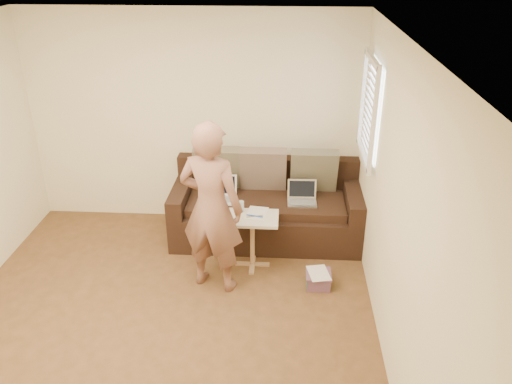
# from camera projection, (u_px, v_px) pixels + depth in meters

# --- Properties ---
(floor) EXTENTS (4.50, 4.50, 0.00)m
(floor) POSITION_uv_depth(u_px,v_px,m) (160.00, 333.00, 4.74)
(floor) COLOR #4E381D
(floor) RESTS_ON ground
(ceiling) EXTENTS (4.50, 4.50, 0.00)m
(ceiling) POSITION_uv_depth(u_px,v_px,m) (129.00, 43.00, 3.59)
(ceiling) COLOR white
(ceiling) RESTS_ON wall_back
(wall_back) EXTENTS (4.00, 0.00, 4.00)m
(wall_back) POSITION_uv_depth(u_px,v_px,m) (194.00, 120.00, 6.18)
(wall_back) COLOR #F1E9BC
(wall_back) RESTS_ON ground
(wall_right) EXTENTS (0.00, 4.50, 4.50)m
(wall_right) POSITION_uv_depth(u_px,v_px,m) (397.00, 215.00, 4.05)
(wall_right) COLOR #F1E9BC
(wall_right) RESTS_ON ground
(window_blinds) EXTENTS (0.12, 0.88, 1.08)m
(window_blinds) POSITION_uv_depth(u_px,v_px,m) (370.00, 109.00, 5.22)
(window_blinds) COLOR white
(window_blinds) RESTS_ON wall_right
(sofa) EXTENTS (2.20, 0.95, 0.85)m
(sofa) POSITION_uv_depth(u_px,v_px,m) (266.00, 205.00, 6.09)
(sofa) COLOR black
(sofa) RESTS_ON ground
(pillow_left) EXTENTS (0.55, 0.29, 0.57)m
(pillow_left) POSITION_uv_depth(u_px,v_px,m) (218.00, 167.00, 6.18)
(pillow_left) COLOR brown
(pillow_left) RESTS_ON sofa
(pillow_mid) EXTENTS (0.55, 0.27, 0.57)m
(pillow_mid) POSITION_uv_depth(u_px,v_px,m) (263.00, 169.00, 6.12)
(pillow_mid) COLOR brown
(pillow_mid) RESTS_ON sofa
(pillow_right) EXTENTS (0.55, 0.28, 0.57)m
(pillow_right) POSITION_uv_depth(u_px,v_px,m) (314.00, 171.00, 6.09)
(pillow_right) COLOR brown
(pillow_right) RESTS_ON sofa
(laptop_silver) EXTENTS (0.34, 0.25, 0.22)m
(laptop_silver) POSITION_uv_depth(u_px,v_px,m) (302.00, 203.00, 5.92)
(laptop_silver) COLOR #B7BABC
(laptop_silver) RESTS_ON sofa
(laptop_white) EXTENTS (0.37, 0.27, 0.27)m
(laptop_white) POSITION_uv_depth(u_px,v_px,m) (220.00, 200.00, 5.99)
(laptop_white) COLOR white
(laptop_white) RESTS_ON sofa
(person) EXTENTS (0.75, 0.61, 1.79)m
(person) POSITION_uv_depth(u_px,v_px,m) (211.00, 208.00, 5.02)
(person) COLOR brown
(person) RESTS_ON ground
(side_table) EXTENTS (0.55, 0.39, 0.61)m
(side_table) POSITION_uv_depth(u_px,v_px,m) (252.00, 241.00, 5.59)
(side_table) COLOR silver
(side_table) RESTS_ON ground
(drinking_glass) EXTENTS (0.07, 0.07, 0.12)m
(drinking_glass) POSITION_uv_depth(u_px,v_px,m) (241.00, 207.00, 5.54)
(drinking_glass) COLOR silver
(drinking_glass) RESTS_ON side_table
(scissors) EXTENTS (0.20, 0.15, 0.02)m
(scissors) POSITION_uv_depth(u_px,v_px,m) (255.00, 216.00, 5.45)
(scissors) COLOR silver
(scissors) RESTS_ON side_table
(paper_on_table) EXTENTS (0.25, 0.33, 0.00)m
(paper_on_table) POSITION_uv_depth(u_px,v_px,m) (257.00, 213.00, 5.52)
(paper_on_table) COLOR white
(paper_on_table) RESTS_ON side_table
(striped_box) EXTENTS (0.26, 0.26, 0.16)m
(striped_box) POSITION_uv_depth(u_px,v_px,m) (318.00, 279.00, 5.34)
(striped_box) COLOR #B81B6B
(striped_box) RESTS_ON ground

